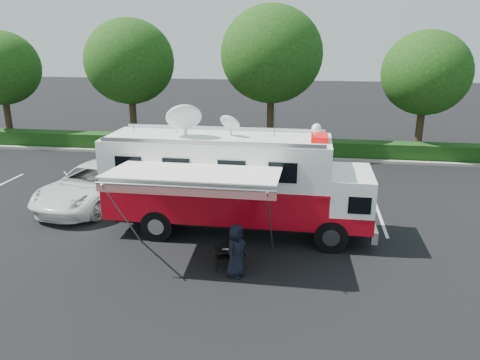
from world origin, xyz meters
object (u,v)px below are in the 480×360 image
object	(u,v)px
folding_table	(227,250)
white_suv	(97,203)
trash_bin	(236,255)
command_truck	(236,182)

from	to	relation	value
folding_table	white_suv	bearing A→B (deg)	143.41
white_suv	trash_bin	bearing A→B (deg)	-24.68
white_suv	command_truck	bearing A→B (deg)	-8.49
white_suv	trash_bin	world-z (taller)	white_suv
command_truck	white_suv	distance (m)	7.22
white_suv	trash_bin	size ratio (longest dim) A/B	8.46
trash_bin	white_suv	bearing A→B (deg)	145.48
white_suv	folding_table	distance (m)	8.47
white_suv	folding_table	world-z (taller)	white_suv
command_truck	trash_bin	distance (m)	3.14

